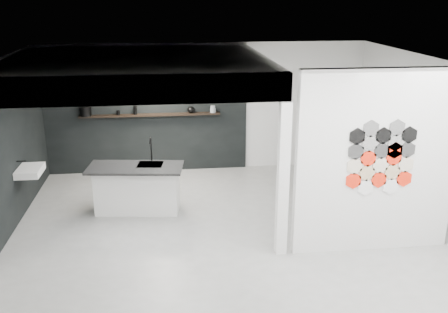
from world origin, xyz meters
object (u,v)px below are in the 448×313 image
at_px(kettle, 191,110).
at_px(bottle_dark, 135,110).
at_px(glass_bowl, 213,110).
at_px(stockpot, 85,111).
at_px(wall_basin, 30,171).
at_px(utensil_cup, 118,113).
at_px(kitchen_island, 137,188).
at_px(partition_panel, 376,163).
at_px(glass_vase, 213,109).

xyz_separation_m(kettle, bottle_dark, (-1.19, 0.00, 0.02)).
bearing_deg(glass_bowl, bottle_dark, 180.00).
bearing_deg(stockpot, wall_basin, -108.48).
bearing_deg(utensil_cup, kitchen_island, -77.55).
xyz_separation_m(kitchen_island, glass_bowl, (1.57, 2.07, 0.91)).
distance_m(partition_panel, stockpot, 6.14).
bearing_deg(kettle, wall_basin, -130.74).
distance_m(wall_basin, stockpot, 2.25).
distance_m(wall_basin, kitchen_island, 1.87).
relative_size(kitchen_island, glass_bowl, 14.14).
distance_m(glass_vase, utensil_cup, 2.02).
bearing_deg(wall_basin, glass_vase, 31.35).
height_order(glass_bowl, glass_vase, glass_vase).
distance_m(kitchen_island, stockpot, 2.55).
relative_size(partition_panel, kettle, 16.97).
xyz_separation_m(kettle, utensil_cup, (-1.55, 0.00, -0.02)).
height_order(partition_panel, glass_bowl, partition_panel).
distance_m(partition_panel, wall_basin, 5.78).
relative_size(stockpot, bottle_dark, 1.36).
xyz_separation_m(wall_basin, bottle_dark, (1.73, 2.07, 0.56)).
distance_m(kitchen_island, kettle, 2.52).
distance_m(partition_panel, glass_bowl, 4.39).
bearing_deg(glass_bowl, stockpot, 180.00).
distance_m(wall_basin, glass_bowl, 4.00).
height_order(partition_panel, wall_basin, partition_panel).
bearing_deg(kettle, partition_panel, -42.64).
distance_m(kettle, utensil_cup, 1.55).
xyz_separation_m(kitchen_island, kettle, (1.09, 2.07, 0.94)).
distance_m(stockpot, bottle_dark, 1.04).
relative_size(wall_basin, bottle_dark, 3.28).
relative_size(wall_basin, kettle, 3.64).
bearing_deg(wall_basin, kitchen_island, -0.19).
bearing_deg(kitchen_island, bottle_dark, 99.87).
bearing_deg(glass_vase, kitchen_island, -127.11).
height_order(glass_vase, utensil_cup, glass_vase).
relative_size(glass_bowl, glass_vase, 0.84).
bearing_deg(stockpot, kettle, 0.00).
xyz_separation_m(stockpot, utensil_cup, (0.68, 0.00, -0.06)).
distance_m(stockpot, glass_vase, 2.70).
bearing_deg(stockpot, bottle_dark, 0.00).
bearing_deg(bottle_dark, utensil_cup, 180.00).
xyz_separation_m(partition_panel, kitchen_island, (-3.64, 1.79, -0.95)).
xyz_separation_m(wall_basin, glass_vase, (3.39, 2.07, 0.54)).
height_order(wall_basin, stockpot, stockpot).
relative_size(wall_basin, stockpot, 2.42).
bearing_deg(utensil_cup, glass_bowl, 0.00).
height_order(partition_panel, kitchen_island, partition_panel).
xyz_separation_m(glass_bowl, glass_vase, (0.00, 0.00, 0.03)).
bearing_deg(bottle_dark, kettle, 0.00).
distance_m(partition_panel, bottle_dark, 5.38).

